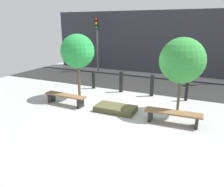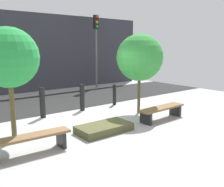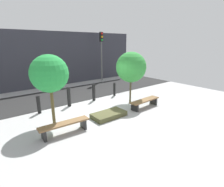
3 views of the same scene
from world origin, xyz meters
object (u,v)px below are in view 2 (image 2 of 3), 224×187
at_px(bollard_left, 42,103).
at_px(bench_left, 29,141).
at_px(planter_bed, 104,128).
at_px(bollard_center, 82,97).
at_px(bollard_right, 114,95).
at_px(tree_behind_right_bench, 140,58).
at_px(tree_behind_left_bench, 9,58).
at_px(traffic_light_mid_west, 96,39).
at_px(bench_right, 162,110).

bearing_deg(bollard_left, bench_left, -118.42).
relative_size(bench_left, bollard_left, 1.82).
xyz_separation_m(planter_bed, bollard_center, (0.79, 2.48, 0.40)).
relative_size(bench_left, bollard_right, 2.23).
height_order(planter_bed, tree_behind_right_bench, tree_behind_right_bench).
bearing_deg(bench_left, tree_behind_left_bench, 92.47).
height_order(planter_bed, bollard_right, bollard_right).
bearing_deg(tree_behind_left_bench, bollard_center, 27.65).
height_order(bench_left, tree_behind_right_bench, tree_behind_right_bench).
distance_m(bench_left, traffic_light_mid_west, 9.81).
bearing_deg(bollard_right, tree_behind_right_bench, -94.67).
xyz_separation_m(bench_right, traffic_light_mid_west, (2.09, 6.82, 2.55)).
xyz_separation_m(bench_left, bollard_right, (4.61, 2.68, 0.10)).
bearing_deg(bench_left, bench_right, 2.47).
height_order(bench_left, planter_bed, bench_left).
bearing_deg(bollard_left, bench_right, -41.50).
bearing_deg(bench_right, tree_behind_left_bench, 163.81).
bearing_deg(tree_behind_right_bench, bench_left, -166.29).
xyz_separation_m(bollard_left, bollard_right, (3.16, 0.00, -0.10)).
bearing_deg(traffic_light_mid_west, tree_behind_right_bench, -110.02).
height_order(tree_behind_right_bench, bollard_right, tree_behind_right_bench).
distance_m(planter_bed, bollard_center, 2.64).
xyz_separation_m(bollard_left, bollard_center, (1.58, 0.00, -0.02)).
xyz_separation_m(planter_bed, tree_behind_right_bench, (2.24, 0.89, 1.92)).
relative_size(tree_behind_left_bench, bollard_right, 3.38).
relative_size(bench_right, traffic_light_mid_west, 0.46).
distance_m(tree_behind_left_bench, tree_behind_right_bench, 4.49).
distance_m(planter_bed, tree_behind_right_bench, 3.08).
bearing_deg(tree_behind_left_bench, bench_left, -90.00).
relative_size(planter_bed, bollard_left, 1.50).
bearing_deg(bench_left, bollard_left, 64.06).
relative_size(bench_left, bollard_center, 1.89).
xyz_separation_m(bollard_center, traffic_light_mid_west, (3.54, 4.14, 2.36)).
relative_size(tree_behind_right_bench, bollard_center, 2.82).
height_order(bench_right, traffic_light_mid_west, traffic_light_mid_west).
distance_m(tree_behind_left_bench, traffic_light_mid_west, 8.75).
bearing_deg(bench_right, bollard_center, 115.94).
bearing_deg(bench_right, traffic_light_mid_west, 70.52).
xyz_separation_m(bench_right, bollard_right, (0.13, 2.68, 0.11)).
height_order(tree_behind_right_bench, bollard_center, tree_behind_right_bench).
bearing_deg(bollard_center, planter_bed, -107.66).
height_order(bench_left, traffic_light_mid_west, traffic_light_mid_west).
bearing_deg(tree_behind_right_bench, tree_behind_left_bench, 180.00).
height_order(bench_right, tree_behind_right_bench, tree_behind_right_bench).
distance_m(bollard_center, bollard_right, 1.58).
bearing_deg(bollard_center, bench_left, -138.50).
height_order(bench_left, bollard_center, bollard_center).
relative_size(planter_bed, bollard_center, 1.55).
height_order(bench_left, bench_right, bench_left).
xyz_separation_m(bench_right, tree_behind_left_bench, (-4.49, 1.09, 1.82)).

